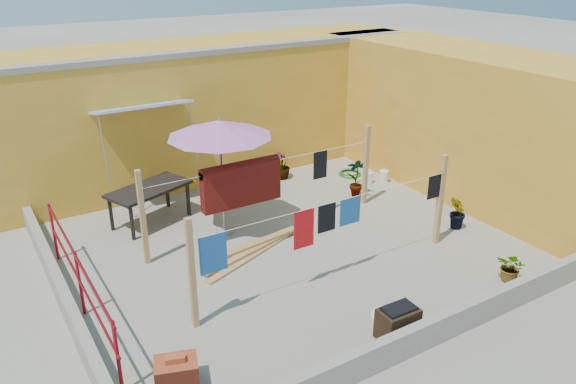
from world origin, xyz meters
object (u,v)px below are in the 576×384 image
(water_jug_b, at_px, (368,178))
(green_hose, at_px, (350,173))
(patio_umbrella, at_px, (220,129))
(brazier, at_px, (398,323))
(outdoor_table, at_px, (149,191))
(brick_stack, at_px, (177,373))
(water_jug_a, at_px, (384,176))
(plant_back_a, at_px, (249,170))
(white_basin, at_px, (388,316))

(water_jug_b, relative_size, green_hose, 0.58)
(patio_umbrella, relative_size, brazier, 4.09)
(outdoor_table, bearing_deg, patio_umbrella, -48.25)
(outdoor_table, distance_m, brazier, 5.86)
(brick_stack, bearing_deg, water_jug_a, 29.99)
(patio_umbrella, xyz_separation_m, outdoor_table, (-1.09, 1.22, -1.44))
(water_jug_b, distance_m, green_hose, 0.70)
(water_jug_b, bearing_deg, plant_back_a, 148.62)
(white_basin, xyz_separation_m, water_jug_b, (3.25, 4.45, 0.10))
(patio_umbrella, distance_m, outdoor_table, 2.18)
(patio_umbrella, height_order, brick_stack, patio_umbrella)
(plant_back_a, bearing_deg, brick_stack, -125.83)
(brick_stack, bearing_deg, green_hose, 36.51)
(outdoor_table, bearing_deg, green_hose, -0.18)
(water_jug_b, xyz_separation_m, green_hose, (-0.02, 0.70, -0.11))
(patio_umbrella, distance_m, white_basin, 4.56)
(white_basin, relative_size, water_jug_b, 1.56)
(outdoor_table, distance_m, plant_back_a, 2.86)
(brazier, relative_size, water_jug_a, 1.72)
(brick_stack, bearing_deg, water_jug_b, 32.26)
(brick_stack, height_order, water_jug_a, brick_stack)
(outdoor_table, bearing_deg, water_jug_a, -8.66)
(patio_umbrella, bearing_deg, water_jug_b, 6.98)
(patio_umbrella, xyz_separation_m, plant_back_a, (1.64, 2.01, -1.80))
(outdoor_table, xyz_separation_m, water_jug_b, (5.19, -0.71, -0.56))
(outdoor_table, bearing_deg, brick_stack, -105.50)
(outdoor_table, xyz_separation_m, water_jug_a, (5.57, -0.85, -0.56))
(brick_stack, xyz_separation_m, plant_back_a, (4.07, 5.63, 0.15))
(outdoor_table, distance_m, water_jug_a, 5.66)
(patio_umbrella, height_order, outdoor_table, patio_umbrella)
(patio_umbrella, height_order, white_basin, patio_umbrella)
(brazier, distance_m, green_hose, 6.52)
(brazier, xyz_separation_m, water_jug_b, (3.43, 4.86, -0.11))
(outdoor_table, distance_m, white_basin, 5.56)
(water_jug_a, xyz_separation_m, green_hose, (-0.40, 0.83, -0.11))
(green_hose, bearing_deg, patio_umbrella, -163.64)
(patio_umbrella, xyz_separation_m, water_jug_a, (4.48, 0.37, -2.00))
(brick_stack, xyz_separation_m, water_jug_b, (6.54, 4.12, -0.06))
(brick_stack, distance_m, water_jug_b, 7.73)
(green_hose, distance_m, plant_back_a, 2.60)
(water_jug_b, bearing_deg, outdoor_table, 172.19)
(patio_umbrella, relative_size, water_jug_b, 7.27)
(brazier, distance_m, plant_back_a, 6.44)
(brick_stack, xyz_separation_m, white_basin, (3.28, -0.33, -0.16))
(water_jug_a, bearing_deg, brick_stack, -150.01)
(water_jug_a, height_order, water_jug_b, water_jug_a)
(patio_umbrella, height_order, brazier, patio_umbrella)
(patio_umbrella, distance_m, brick_stack, 4.77)
(white_basin, bearing_deg, water_jug_a, 49.96)
(outdoor_table, xyz_separation_m, brick_stack, (-1.34, -4.84, -0.50))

